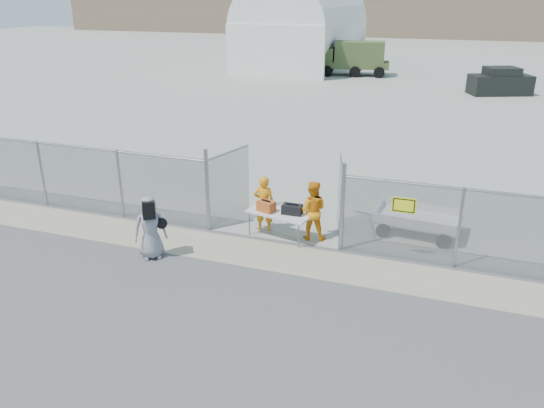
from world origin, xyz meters
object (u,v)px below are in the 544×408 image
at_px(security_worker_left, 264,204).
at_px(visitor, 150,228).
at_px(security_worker_right, 312,210).
at_px(utility_trailer, 418,222).
at_px(folding_table, 279,225).

relative_size(security_worker_left, visitor, 0.98).
bearing_deg(security_worker_right, utility_trailer, -164.97).
bearing_deg(visitor, security_worker_right, 0.04).
bearing_deg(security_worker_left, folding_table, 143.26).
bearing_deg(security_worker_right, security_worker_left, -13.13).
relative_size(folding_table, security_worker_right, 1.05).
bearing_deg(security_worker_right, folding_table, 6.00).
bearing_deg(folding_table, security_worker_right, 28.28).
distance_m(security_worker_right, visitor, 4.51).
relative_size(security_worker_left, utility_trailer, 0.55).
height_order(security_worker_left, utility_trailer, security_worker_left).
xyz_separation_m(folding_table, utility_trailer, (3.76, 1.61, -0.01)).
bearing_deg(utility_trailer, security_worker_right, -149.33).
distance_m(security_worker_left, security_worker_right, 1.48).
bearing_deg(visitor, folding_table, 4.67).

